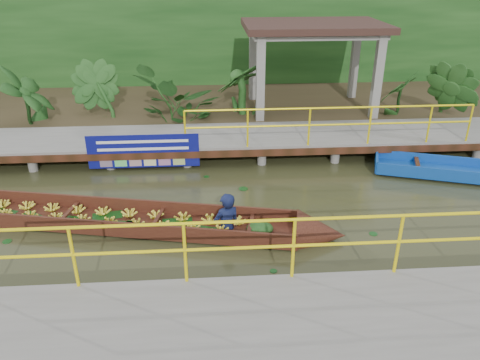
{
  "coord_description": "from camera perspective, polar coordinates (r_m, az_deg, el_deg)",
  "views": [
    {
      "loc": [
        -0.4,
        -8.79,
        5.07
      ],
      "look_at": [
        0.26,
        0.5,
        0.6
      ],
      "focal_mm": 35.0,
      "sensor_mm": 36.0,
      "label": 1
    }
  ],
  "objects": [
    {
      "name": "near_dock",
      "position": [
        6.76,
        9.71,
        -19.65
      ],
      "size": [
        18.0,
        2.4,
        1.73
      ],
      "color": "slate",
      "rests_on": "ground"
    },
    {
      "name": "far_dock",
      "position": [
        13.05,
        -1.96,
        5.03
      ],
      "size": [
        16.0,
        2.06,
        1.66
      ],
      "color": "slate",
      "rests_on": "ground"
    },
    {
      "name": "ground",
      "position": [
        10.15,
        -1.25,
        -4.32
      ],
      "size": [
        80.0,
        80.0,
        0.0
      ],
      "primitive_type": "plane",
      "color": "#2B2D16",
      "rests_on": "ground"
    },
    {
      "name": "vendor_boat",
      "position": [
        9.97,
        -13.76,
        -4.31
      ],
      "size": [
        9.5,
        2.88,
        2.01
      ],
      "rotation": [
        0.0,
        0.0,
        -0.21
      ],
      "color": "#33140E",
      "rests_on": "ground"
    },
    {
      "name": "land_strip",
      "position": [
        16.99,
        -2.57,
        9.05
      ],
      "size": [
        30.0,
        8.0,
        0.45
      ],
      "primitive_type": "cube",
      "color": "#302718",
      "rests_on": "ground"
    },
    {
      "name": "blue_banner",
      "position": [
        12.25,
        -11.69,
        3.48
      ],
      "size": [
        2.85,
        0.04,
        0.89
      ],
      "color": "navy",
      "rests_on": "ground"
    },
    {
      "name": "foliage_backdrop",
      "position": [
        19.04,
        -2.92,
        16.33
      ],
      "size": [
        30.0,
        0.8,
        4.0
      ],
      "primitive_type": "cube",
      "color": "#143A12",
      "rests_on": "ground"
    },
    {
      "name": "pavilion",
      "position": [
        15.63,
        8.95,
        17.06
      ],
      "size": [
        4.4,
        3.0,
        3.0
      ],
      "color": "slate",
      "rests_on": "ground"
    },
    {
      "name": "moored_blue_boat",
      "position": [
        13.11,
        26.62,
        0.75
      ],
      "size": [
        3.67,
        1.98,
        0.85
      ],
      "rotation": [
        0.0,
        0.0,
        -0.32
      ],
      "color": "#0D3F99",
      "rests_on": "ground"
    },
    {
      "name": "tropical_plants",
      "position": [
        14.64,
        -0.46,
        10.27
      ],
      "size": [
        14.18,
        1.18,
        1.48
      ],
      "color": "#143A12",
      "rests_on": "ground"
    }
  ]
}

